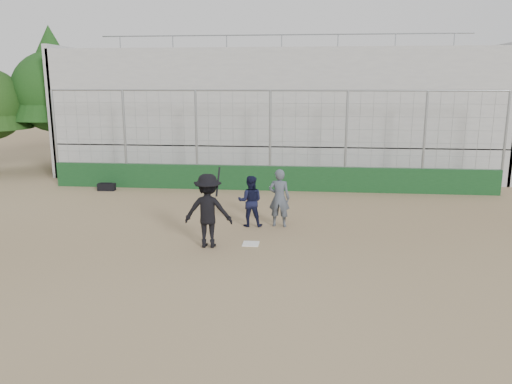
# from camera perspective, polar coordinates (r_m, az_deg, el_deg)

# --- Properties ---
(ground) EXTENTS (90.00, 90.00, 0.00)m
(ground) POSITION_cam_1_polar(r_m,az_deg,el_deg) (13.65, -0.60, -5.99)
(ground) COLOR brown
(ground) RESTS_ON ground
(home_plate) EXTENTS (0.44, 0.44, 0.02)m
(home_plate) POSITION_cam_1_polar(r_m,az_deg,el_deg) (13.65, -0.60, -5.94)
(home_plate) COLOR white
(home_plate) RESTS_ON ground
(backstop) EXTENTS (18.10, 0.25, 4.04)m
(backstop) POSITION_cam_1_polar(r_m,az_deg,el_deg) (20.20, 1.61, 2.88)
(backstop) COLOR #113818
(backstop) RESTS_ON ground
(bleachers) EXTENTS (20.25, 6.70, 6.98)m
(bleachers) POSITION_cam_1_polar(r_m,az_deg,el_deg) (24.90, 2.48, 9.24)
(bleachers) COLOR #9D9D9D
(bleachers) RESTS_ON ground
(tree_left) EXTENTS (4.48, 4.48, 7.00)m
(tree_left) POSITION_cam_1_polar(r_m,az_deg,el_deg) (26.92, -22.23, 11.71)
(tree_left) COLOR #3A2615
(tree_left) RESTS_ON ground
(batter_at_plate) EXTENTS (1.28, 0.81, 2.10)m
(batter_at_plate) POSITION_cam_1_polar(r_m,az_deg,el_deg) (13.27, -5.49, -2.13)
(batter_at_plate) COLOR black
(batter_at_plate) RESTS_ON ground
(catcher_crouched) EXTENTS (0.78, 0.62, 1.07)m
(catcher_crouched) POSITION_cam_1_polar(r_m,az_deg,el_deg) (15.16, -0.66, -2.00)
(catcher_crouched) COLOR black
(catcher_crouched) RESTS_ON ground
(umpire) EXTENTS (0.69, 0.50, 1.60)m
(umpire) POSITION_cam_1_polar(r_m,az_deg,el_deg) (15.13, 2.67, -1.01)
(umpire) COLOR #444B56
(umpire) RESTS_ON ground
(equipment_bag) EXTENTS (0.70, 0.31, 0.33)m
(equipment_bag) POSITION_cam_1_polar(r_m,az_deg,el_deg) (21.17, -16.71, 0.57)
(equipment_bag) COLOR black
(equipment_bag) RESTS_ON ground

